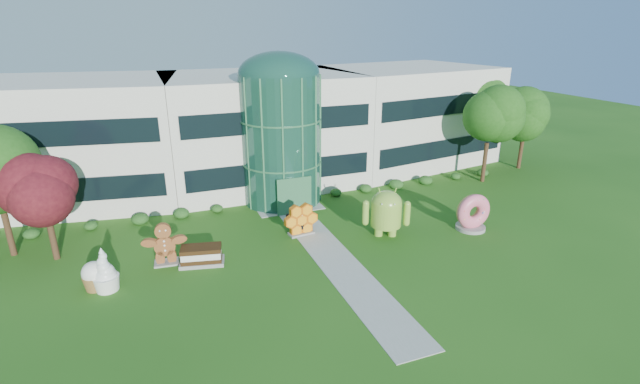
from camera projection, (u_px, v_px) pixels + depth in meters
name	position (u px, v px, depth m)	size (l,w,h in m)	color
ground	(344.00, 270.00, 26.50)	(140.00, 140.00, 0.00)	#215114
building	(261.00, 128.00, 40.66)	(46.00, 15.00, 9.30)	beige
atrium	(281.00, 140.00, 35.33)	(6.00, 6.00, 9.80)	#194738
walkway	(331.00, 254.00, 28.24)	(2.40, 20.00, 0.04)	#9E9E93
tree_red	(47.00, 212.00, 26.75)	(4.00, 4.00, 6.00)	#3F0C14
trees_backdrop	(278.00, 146.00, 36.44)	(52.00, 8.00, 8.40)	#1D4D13
android_green	(386.00, 210.00, 30.19)	(3.25, 2.17, 3.69)	#85B138
android_black	(299.00, 218.00, 30.95)	(1.80, 1.21, 2.05)	black
donut	(472.00, 211.00, 31.34)	(2.50, 1.20, 2.60)	#F35C7D
gingerbread	(164.00, 243.00, 26.79)	(2.81, 1.08, 2.59)	brown
ice_cream_sandwich	(202.00, 255.00, 26.97)	(2.53, 1.26, 1.13)	black
honeycomb	(301.00, 221.00, 30.66)	(2.48, 0.89, 1.95)	orange
froyo	(104.00, 270.00, 24.10)	(1.42, 1.42, 2.44)	white
cupcake	(94.00, 275.00, 24.37)	(1.32, 1.32, 1.58)	white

